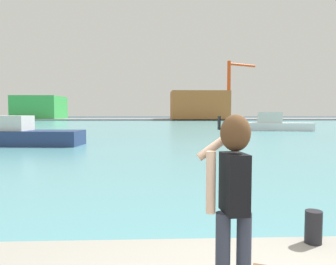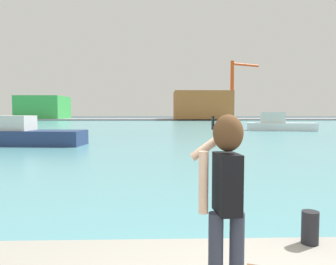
{
  "view_description": "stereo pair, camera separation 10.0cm",
  "coord_description": "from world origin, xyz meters",
  "px_view_note": "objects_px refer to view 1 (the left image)",
  "views": [
    {
      "loc": [
        -1.03,
        -2.4,
        2.29
      ],
      "look_at": [
        -0.64,
        6.98,
        1.69
      ],
      "focal_mm": 34.79,
      "sensor_mm": 36.0,
      "label": 1
    },
    {
      "loc": [
        -0.93,
        -2.41,
        2.29
      ],
      "look_at": [
        -0.64,
        6.98,
        1.69
      ],
      "focal_mm": 34.79,
      "sensor_mm": 36.0,
      "label": 2
    }
  ],
  "objects_px": {
    "harbor_bollard": "(313,227)",
    "boat_moored": "(20,135)",
    "person_photographer": "(233,187)",
    "boat_moored_2": "(276,124)",
    "warehouse_right": "(199,105)",
    "warehouse_left": "(40,107)",
    "port_crane": "(232,84)"
  },
  "relations": [
    {
      "from": "harbor_bollard",
      "to": "boat_moored",
      "type": "relative_size",
      "value": 0.05
    },
    {
      "from": "person_photographer",
      "to": "boat_moored_2",
      "type": "xyz_separation_m",
      "value": [
        13.96,
        35.81,
        -0.81
      ]
    },
    {
      "from": "warehouse_right",
      "to": "warehouse_left",
      "type": "bearing_deg",
      "value": 173.06
    },
    {
      "from": "boat_moored_2",
      "to": "warehouse_left",
      "type": "xyz_separation_m",
      "value": [
        -47.31,
        55.43,
        2.74
      ]
    },
    {
      "from": "harbor_bollard",
      "to": "person_photographer",
      "type": "bearing_deg",
      "value": -138.86
    },
    {
      "from": "person_photographer",
      "to": "port_crane",
      "type": "relative_size",
      "value": 0.11
    },
    {
      "from": "person_photographer",
      "to": "warehouse_right",
      "type": "distance_m",
      "value": 86.59
    },
    {
      "from": "boat_moored",
      "to": "boat_moored_2",
      "type": "distance_m",
      "value": 28.91
    },
    {
      "from": "boat_moored",
      "to": "warehouse_right",
      "type": "height_order",
      "value": "warehouse_right"
    },
    {
      "from": "boat_moored",
      "to": "warehouse_right",
      "type": "bearing_deg",
      "value": 77.76
    },
    {
      "from": "boat_moored_2",
      "to": "warehouse_right",
      "type": "distance_m",
      "value": 50.16
    },
    {
      "from": "person_photographer",
      "to": "harbor_bollard",
      "type": "relative_size",
      "value": 3.96
    },
    {
      "from": "warehouse_right",
      "to": "boat_moored",
      "type": "bearing_deg",
      "value": -107.81
    },
    {
      "from": "warehouse_left",
      "to": "boat_moored_2",
      "type": "bearing_deg",
      "value": -49.52
    },
    {
      "from": "harbor_bollard",
      "to": "warehouse_right",
      "type": "height_order",
      "value": "warehouse_right"
    },
    {
      "from": "person_photographer",
      "to": "port_crane",
      "type": "distance_m",
      "value": 92.61
    },
    {
      "from": "warehouse_left",
      "to": "boat_moored",
      "type": "bearing_deg",
      "value": -71.91
    },
    {
      "from": "person_photographer",
      "to": "boat_moored_2",
      "type": "bearing_deg",
      "value": -26.59
    },
    {
      "from": "boat_moored_2",
      "to": "warehouse_right",
      "type": "xyz_separation_m",
      "value": [
        -2.56,
        49.99,
        3.32
      ]
    },
    {
      "from": "harbor_bollard",
      "to": "warehouse_right",
      "type": "xyz_separation_m",
      "value": [
        10.01,
        84.58,
        3.36
      ]
    },
    {
      "from": "port_crane",
      "to": "warehouse_left",
      "type": "bearing_deg",
      "value": 178.39
    },
    {
      "from": "person_photographer",
      "to": "boat_moored",
      "type": "bearing_deg",
      "value": 21.63
    },
    {
      "from": "person_photographer",
      "to": "boat_moored",
      "type": "distance_m",
      "value": 21.88
    },
    {
      "from": "boat_moored_2",
      "to": "port_crane",
      "type": "relative_size",
      "value": 0.5
    },
    {
      "from": "warehouse_left",
      "to": "warehouse_right",
      "type": "bearing_deg",
      "value": -6.94
    },
    {
      "from": "warehouse_right",
      "to": "port_crane",
      "type": "height_order",
      "value": "port_crane"
    },
    {
      "from": "warehouse_right",
      "to": "port_crane",
      "type": "distance_m",
      "value": 12.28
    },
    {
      "from": "boat_moored",
      "to": "boat_moored_2",
      "type": "relative_size",
      "value": 0.99
    },
    {
      "from": "harbor_bollard",
      "to": "warehouse_left",
      "type": "distance_m",
      "value": 96.53
    },
    {
      "from": "warehouse_left",
      "to": "person_photographer",
      "type": "bearing_deg",
      "value": -69.93
    },
    {
      "from": "harbor_bollard",
      "to": "warehouse_left",
      "type": "xyz_separation_m",
      "value": [
        -34.74,
        90.02,
        2.78
      ]
    },
    {
      "from": "boat_moored",
      "to": "port_crane",
      "type": "distance_m",
      "value": 77.42
    }
  ]
}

